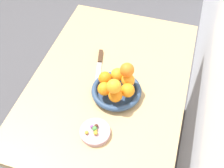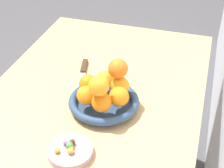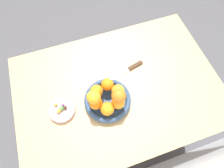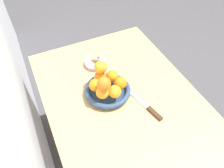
{
  "view_description": "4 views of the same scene",
  "coord_description": "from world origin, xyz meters",
  "px_view_note": "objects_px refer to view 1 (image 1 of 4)",
  "views": [
    {
      "loc": [
        0.87,
        0.27,
        1.81
      ],
      "look_at": [
        0.1,
        0.04,
        0.83
      ],
      "focal_mm": 45.0,
      "sensor_mm": 36.0,
      "label": 1
    },
    {
      "loc": [
        0.94,
        0.34,
        1.48
      ],
      "look_at": [
        0.07,
        0.08,
        0.84
      ],
      "focal_mm": 55.0,
      "sensor_mm": 36.0,
      "label": 2
    },
    {
      "loc": [
        0.15,
        0.34,
        1.6
      ],
      "look_at": [
        0.05,
        0.03,
        0.87
      ],
      "focal_mm": 28.0,
      "sensor_mm": 36.0,
      "label": 3
    },
    {
      "loc": [
        -0.58,
        0.34,
        1.63
      ],
      "look_at": [
        0.06,
        0.04,
        0.83
      ],
      "focal_mm": 35.0,
      "sensor_mm": 36.0,
      "label": 4
    }
  ],
  "objects_px": {
    "candy_ball_3": "(96,126)",
    "orange_3": "(128,90)",
    "candy_ball_5": "(88,133)",
    "orange_0": "(105,78)",
    "orange_7": "(127,70)",
    "dining_table": "(110,90)",
    "candy_ball_2": "(95,129)",
    "orange_6": "(114,86)",
    "candy_ball_1": "(95,130)",
    "candy_dish": "(95,132)",
    "orange_5": "(118,75)",
    "candy_ball_4": "(95,129)",
    "orange_2": "(115,95)",
    "knife": "(99,65)",
    "orange_1": "(104,89)",
    "fruit_bowl": "(116,91)",
    "candy_ball_0": "(92,127)",
    "candy_ball_6": "(96,133)",
    "orange_4": "(128,80)"
  },
  "relations": [
    {
      "from": "dining_table",
      "to": "candy_ball_4",
      "type": "xyz_separation_m",
      "value": [
        0.31,
        0.03,
        0.12
      ]
    },
    {
      "from": "dining_table",
      "to": "candy_dish",
      "type": "bearing_deg",
      "value": 5.4
    },
    {
      "from": "orange_2",
      "to": "orange_4",
      "type": "xyz_separation_m",
      "value": [
        -0.1,
        0.03,
        0.0
      ]
    },
    {
      "from": "candy_ball_3",
      "to": "candy_ball_6",
      "type": "distance_m",
      "value": 0.03
    },
    {
      "from": "orange_2",
      "to": "candy_ball_1",
      "type": "height_order",
      "value": "orange_2"
    },
    {
      "from": "orange_1",
      "to": "candy_ball_3",
      "type": "xyz_separation_m",
      "value": [
        0.17,
        0.02,
        -0.04
      ]
    },
    {
      "from": "orange_5",
      "to": "candy_ball_0",
      "type": "height_order",
      "value": "orange_5"
    },
    {
      "from": "candy_ball_5",
      "to": "candy_ball_0",
      "type": "bearing_deg",
      "value": 168.25
    },
    {
      "from": "orange_3",
      "to": "candy_ball_0",
      "type": "distance_m",
      "value": 0.23
    },
    {
      "from": "orange_5",
      "to": "fruit_bowl",
      "type": "bearing_deg",
      "value": 11.62
    },
    {
      "from": "candy_dish",
      "to": "knife",
      "type": "distance_m",
      "value": 0.4
    },
    {
      "from": "orange_6",
      "to": "knife",
      "type": "xyz_separation_m",
      "value": [
        -0.22,
        -0.14,
        -0.13
      ]
    },
    {
      "from": "dining_table",
      "to": "orange_6",
      "type": "distance_m",
      "value": 0.27
    },
    {
      "from": "orange_5",
      "to": "candy_ball_5",
      "type": "distance_m",
      "value": 0.32
    },
    {
      "from": "candy_ball_3",
      "to": "candy_ball_4",
      "type": "xyz_separation_m",
      "value": [
        0.02,
        -0.0,
        0.0
      ]
    },
    {
      "from": "orange_6",
      "to": "candy_ball_1",
      "type": "bearing_deg",
      "value": -10.58
    },
    {
      "from": "candy_dish",
      "to": "candy_ball_5",
      "type": "relative_size",
      "value": 8.48
    },
    {
      "from": "orange_6",
      "to": "candy_ball_2",
      "type": "distance_m",
      "value": 0.2
    },
    {
      "from": "orange_2",
      "to": "candy_ball_0",
      "type": "relative_size",
      "value": 4.55
    },
    {
      "from": "candy_dish",
      "to": "candy_ball_5",
      "type": "distance_m",
      "value": 0.04
    },
    {
      "from": "candy_ball_6",
      "to": "candy_ball_4",
      "type": "bearing_deg",
      "value": -150.06
    },
    {
      "from": "orange_2",
      "to": "candy_ball_2",
      "type": "bearing_deg",
      "value": -14.18
    },
    {
      "from": "candy_dish",
      "to": "orange_6",
      "type": "bearing_deg",
      "value": 168.62
    },
    {
      "from": "orange_2",
      "to": "knife",
      "type": "xyz_separation_m",
      "value": [
        -0.22,
        -0.15,
        -0.07
      ]
    },
    {
      "from": "orange_0",
      "to": "orange_5",
      "type": "distance_m",
      "value": 0.06
    },
    {
      "from": "candy_ball_2",
      "to": "knife",
      "type": "distance_m",
      "value": 0.4
    },
    {
      "from": "orange_2",
      "to": "orange_3",
      "type": "height_order",
      "value": "orange_3"
    },
    {
      "from": "candy_dish",
      "to": "orange_3",
      "type": "xyz_separation_m",
      "value": [
        -0.21,
        0.08,
        0.06
      ]
    },
    {
      "from": "candy_ball_0",
      "to": "candy_ball_1",
      "type": "height_order",
      "value": "candy_ball_1"
    },
    {
      "from": "orange_6",
      "to": "knife",
      "type": "height_order",
      "value": "orange_6"
    },
    {
      "from": "orange_5",
      "to": "candy_ball_2",
      "type": "distance_m",
      "value": 0.29
    },
    {
      "from": "candy_dish",
      "to": "candy_ball_4",
      "type": "height_order",
      "value": "candy_ball_4"
    },
    {
      "from": "fruit_bowl",
      "to": "orange_6",
      "type": "relative_size",
      "value": 3.68
    },
    {
      "from": "orange_7",
      "to": "candy_ball_5",
      "type": "height_order",
      "value": "orange_7"
    },
    {
      "from": "candy_ball_3",
      "to": "candy_ball_5",
      "type": "relative_size",
      "value": 1.12
    },
    {
      "from": "candy_dish",
      "to": "orange_6",
      "type": "relative_size",
      "value": 2.03
    },
    {
      "from": "orange_6",
      "to": "candy_ball_4",
      "type": "bearing_deg",
      "value": -12.01
    },
    {
      "from": "orange_6",
      "to": "candy_ball_1",
      "type": "xyz_separation_m",
      "value": [
        0.17,
        -0.03,
        -0.11
      ]
    },
    {
      "from": "dining_table",
      "to": "candy_ball_2",
      "type": "xyz_separation_m",
      "value": [
        0.31,
        0.03,
        0.12
      ]
    },
    {
      "from": "orange_5",
      "to": "candy_ball_0",
      "type": "relative_size",
      "value": 4.58
    },
    {
      "from": "orange_0",
      "to": "orange_7",
      "type": "bearing_deg",
      "value": 102.85
    },
    {
      "from": "orange_6",
      "to": "candy_ball_0",
      "type": "height_order",
      "value": "orange_6"
    },
    {
      "from": "candy_ball_1",
      "to": "candy_ball_3",
      "type": "height_order",
      "value": "candy_ball_3"
    },
    {
      "from": "orange_3",
      "to": "candy_ball_3",
      "type": "bearing_deg",
      "value": -23.8
    },
    {
      "from": "orange_0",
      "to": "candy_ball_1",
      "type": "bearing_deg",
      "value": 8.35
    },
    {
      "from": "orange_6",
      "to": "candy_ball_5",
      "type": "distance_m",
      "value": 0.23
    },
    {
      "from": "orange_3",
      "to": "dining_table",
      "type": "bearing_deg",
      "value": -130.68
    },
    {
      "from": "orange_7",
      "to": "candy_ball_5",
      "type": "distance_m",
      "value": 0.33
    },
    {
      "from": "candy_ball_3",
      "to": "orange_3",
      "type": "bearing_deg",
      "value": 156.2
    },
    {
      "from": "orange_6",
      "to": "candy_ball_1",
      "type": "relative_size",
      "value": 4.06
    }
  ]
}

